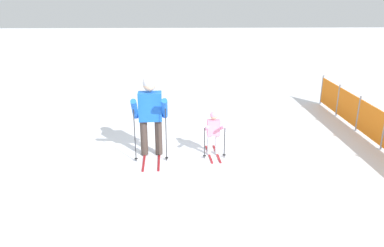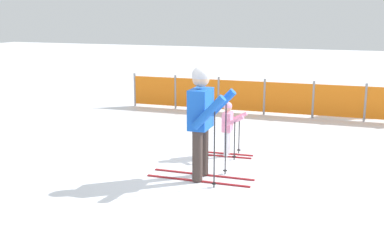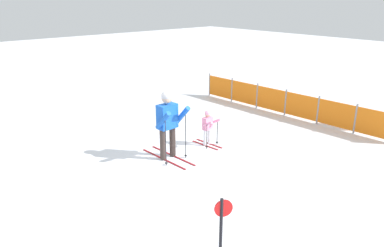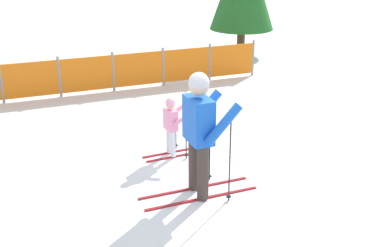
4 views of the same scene
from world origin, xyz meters
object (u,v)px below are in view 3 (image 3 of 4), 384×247
at_px(skier_child, 208,125).
at_px(trail_marker, 222,226).
at_px(safety_fence, 286,102).
at_px(skier_adult, 168,119).

height_order(skier_child, trail_marker, trail_marker).
bearing_deg(skier_child, safety_fence, 88.25).
bearing_deg(trail_marker, safety_fence, 118.88).
distance_m(skier_child, safety_fence, 3.93).
height_order(skier_adult, skier_child, skier_adult).
bearing_deg(safety_fence, skier_child, -87.06).
bearing_deg(skier_adult, skier_child, 86.79).
xyz_separation_m(skier_adult, skier_child, (0.02, 1.37, -0.48)).
relative_size(skier_adult, safety_fence, 0.24).
height_order(skier_adult, safety_fence, skier_adult).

